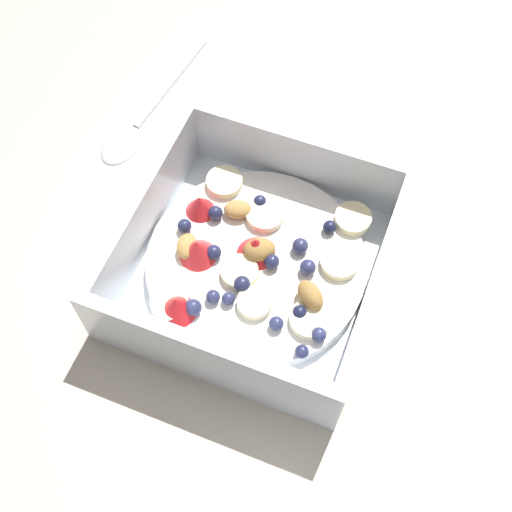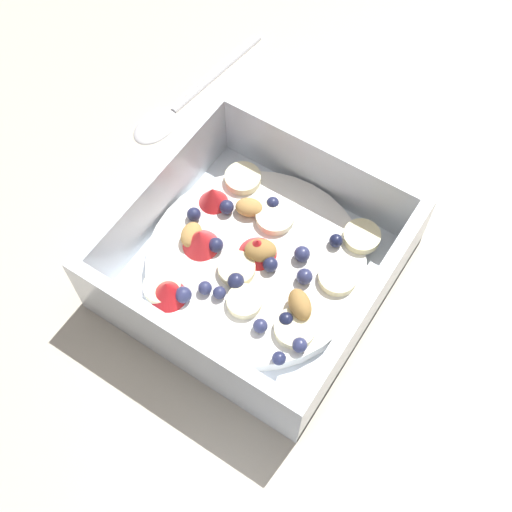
# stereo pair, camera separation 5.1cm
# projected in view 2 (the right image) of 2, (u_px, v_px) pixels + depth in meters

# --- Properties ---
(ground_plane) EXTENTS (2.40, 2.40, 0.00)m
(ground_plane) POSITION_uv_depth(u_px,v_px,m) (273.00, 277.00, 0.53)
(ground_plane) COLOR beige
(fruit_bowl) EXTENTS (0.20, 0.20, 0.07)m
(fruit_bowl) POSITION_uv_depth(u_px,v_px,m) (255.00, 261.00, 0.51)
(fruit_bowl) COLOR white
(fruit_bowl) RESTS_ON ground
(spoon) EXTENTS (0.04, 0.17, 0.01)m
(spoon) POSITION_uv_depth(u_px,v_px,m) (175.00, 107.00, 0.61)
(spoon) COLOR silver
(spoon) RESTS_ON ground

